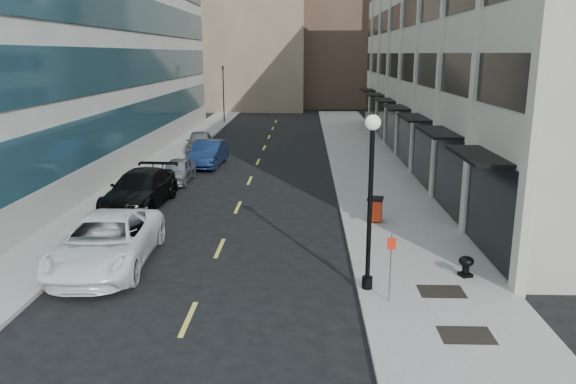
# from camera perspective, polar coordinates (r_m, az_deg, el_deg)

# --- Properties ---
(ground) EXTENTS (160.00, 160.00, 0.00)m
(ground) POSITION_cam_1_polar(r_m,az_deg,el_deg) (14.97, -11.68, -15.95)
(ground) COLOR black
(ground) RESTS_ON ground
(sidewalk_right) EXTENTS (5.00, 80.00, 0.15)m
(sidewalk_right) POSITION_cam_1_polar(r_m,az_deg,el_deg) (33.67, 8.89, 1.20)
(sidewalk_right) COLOR gray
(sidewalk_right) RESTS_ON ground
(sidewalk_left) EXTENTS (3.00, 80.00, 0.15)m
(sidewalk_left) POSITION_cam_1_polar(r_m,az_deg,el_deg) (34.82, -14.62, 1.33)
(sidewalk_left) COLOR gray
(sidewalk_left) RESTS_ON ground
(building_right) EXTENTS (15.30, 46.50, 18.25)m
(building_right) POSITION_cam_1_polar(r_m,az_deg,el_deg) (41.90, 21.54, 15.17)
(building_right) COLOR beige
(building_right) RESTS_ON ground
(building_left) EXTENTS (16.14, 46.00, 20.00)m
(building_left) POSITION_cam_1_polar(r_m,az_deg,el_deg) (44.11, -25.15, 16.03)
(building_left) COLOR silver
(building_left) RESTS_ON ground
(skyline_tan_near) EXTENTS (14.00, 18.00, 28.00)m
(skyline_tan_near) POSITION_cam_1_polar(r_m,az_deg,el_deg) (81.20, -3.57, 18.55)
(skyline_tan_near) COLOR #987E63
(skyline_tan_near) RESTS_ON ground
(skyline_tan_far) EXTENTS (12.00, 14.00, 22.00)m
(skyline_tan_far) POSITION_cam_1_polar(r_m,az_deg,el_deg) (92.31, -9.39, 15.97)
(skyline_tan_far) COLOR #987E63
(skyline_tan_far) RESTS_ON ground
(skyline_stone) EXTENTS (10.00, 14.00, 20.00)m
(skyline_stone) POSITION_cam_1_polar(r_m,az_deg,el_deg) (80.00, 12.84, 15.44)
(skyline_stone) COLOR beige
(skyline_stone) RESTS_ON ground
(grate_mid) EXTENTS (1.40, 1.00, 0.01)m
(grate_mid) POSITION_cam_1_polar(r_m,az_deg,el_deg) (15.99, 17.66, -13.68)
(grate_mid) COLOR black
(grate_mid) RESTS_ON sidewalk_right
(grate_far) EXTENTS (1.40, 1.00, 0.01)m
(grate_far) POSITION_cam_1_polar(r_m,az_deg,el_deg) (18.43, 15.32, -9.71)
(grate_far) COLOR black
(grate_far) RESTS_ON sidewalk_right
(road_centerline) EXTENTS (0.15, 68.20, 0.01)m
(road_centerline) POSITION_cam_1_polar(r_m,az_deg,el_deg) (30.68, -4.46, -0.05)
(road_centerline) COLOR #D8CC4C
(road_centerline) RESTS_ON ground
(traffic_signal) EXTENTS (0.66, 0.66, 6.98)m
(traffic_signal) POSITION_cam_1_polar(r_m,az_deg,el_deg) (61.26, -6.64, 12.25)
(traffic_signal) COLOR black
(traffic_signal) RESTS_ON ground
(car_white_van) EXTENTS (3.32, 6.67, 1.82)m
(car_white_van) POSITION_cam_1_polar(r_m,az_deg,el_deg) (20.90, -17.97, -4.84)
(car_white_van) COLOR white
(car_white_van) RESTS_ON ground
(car_black_pickup) EXTENTS (2.91, 6.26, 1.77)m
(car_black_pickup) POSITION_cam_1_polar(r_m,az_deg,el_deg) (28.51, -14.79, 0.26)
(car_black_pickup) COLOR black
(car_black_pickup) RESTS_ON ground
(car_silver_sedan) EXTENTS (1.68, 4.09, 1.39)m
(car_silver_sedan) POSITION_cam_1_polar(r_m,az_deg,el_deg) (33.52, -11.17, 2.12)
(car_silver_sedan) COLOR gray
(car_silver_sedan) RESTS_ON ground
(car_blue_sedan) EXTENTS (2.13, 5.26, 1.70)m
(car_blue_sedan) POSITION_cam_1_polar(r_m,az_deg,el_deg) (38.07, -8.10, 3.88)
(car_blue_sedan) COLOR #13254A
(car_blue_sedan) RESTS_ON ground
(car_grey_sedan) EXTENTS (2.49, 4.96, 1.62)m
(car_grey_sedan) POSITION_cam_1_polar(r_m,az_deg,el_deg) (43.51, -8.96, 5.04)
(car_grey_sedan) COLOR slate
(car_grey_sedan) RESTS_ON ground
(trash_bin) EXTENTS (0.81, 0.82, 1.09)m
(trash_bin) POSITION_cam_1_polar(r_m,az_deg,el_deg) (25.05, 8.83, -1.65)
(trash_bin) COLOR red
(trash_bin) RESTS_ON sidewalk_right
(lamppost) EXTENTS (0.47, 0.47, 5.62)m
(lamppost) POSITION_cam_1_polar(r_m,az_deg,el_deg) (17.18, 8.39, 0.51)
(lamppost) COLOR black
(lamppost) RESTS_ON sidewalk_right
(sign_post) EXTENTS (0.25, 0.06, 2.16)m
(sign_post) POSITION_cam_1_polar(r_m,az_deg,el_deg) (16.84, 10.41, -6.57)
(sign_post) COLOR slate
(sign_post) RESTS_ON sidewalk_right
(urn_planter) EXTENTS (0.51, 0.51, 0.70)m
(urn_planter) POSITION_cam_1_polar(r_m,az_deg,el_deg) (19.70, 17.64, -7.00)
(urn_planter) COLOR black
(urn_planter) RESTS_ON sidewalk_right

